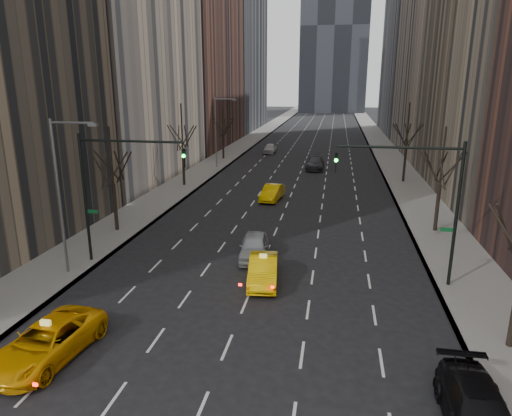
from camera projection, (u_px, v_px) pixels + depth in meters
The scene contains 20 objects.
ground at pixel (200, 410), 15.95m from camera, with size 400.00×400.00×0.00m, color black.
sidewalk_left at pixel (245, 143), 84.40m from camera, with size 4.50×320.00×0.15m, color slate.
sidewalk_right at pixel (382, 146), 80.33m from camera, with size 4.50×320.00×0.15m, color slate.
bld_left_far at pixel (186, 14), 76.26m from camera, with size 14.00×28.00×44.00m, color brown.
tree_lw_b at pixel (113, 184), 34.03m from camera, with size 3.36×3.50×7.82m.
tree_lw_c at pixel (183, 149), 49.13m from camera, with size 3.36×3.50×8.74m.
tree_lw_d at pixel (223, 135), 66.34m from camera, with size 3.36×3.50×7.36m.
tree_rw_b at pixel (440, 185), 33.84m from camera, with size 3.36×3.50×7.82m.
tree_rw_c at pixel (406, 147), 50.84m from camera, with size 3.36×3.50×8.74m.
traffic_mast_left at pixel (109, 178), 27.38m from camera, with size 6.69×0.39×8.00m.
traffic_mast_right at pixel (426, 190), 24.36m from camera, with size 6.69×0.39×8.00m.
streetlight_near at pixel (63, 182), 25.74m from camera, with size 2.83×0.22×9.00m.
streetlight_far at pixel (218, 125), 58.95m from camera, with size 2.83×0.22×9.00m.
taxi_suv at pixel (47, 342), 18.78m from camera, with size 2.52×5.46×1.52m, color #EC9E04.
taxi_sedan at pixel (263, 270), 25.93m from camera, with size 1.59×4.56×1.50m, color #FFC805.
silver_sedan_ahead at pixel (254, 247), 29.57m from camera, with size 1.83×4.54×1.55m, color #979B9F.
parked_suv_black at pixel (478, 413), 14.76m from camera, with size 2.09×5.15×1.50m, color black.
far_taxi at pixel (272, 193), 44.09m from camera, with size 1.55×4.45×1.47m, color #FFC405.
far_suv_grey at pixel (315, 163), 59.71m from camera, with size 2.30×5.66×1.64m, color #313136.
far_car_white at pixel (270, 148), 72.87m from camera, with size 1.81×4.51×1.54m, color beige.
Camera 1 is at (4.24, -12.93, 11.10)m, focal length 32.00 mm.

